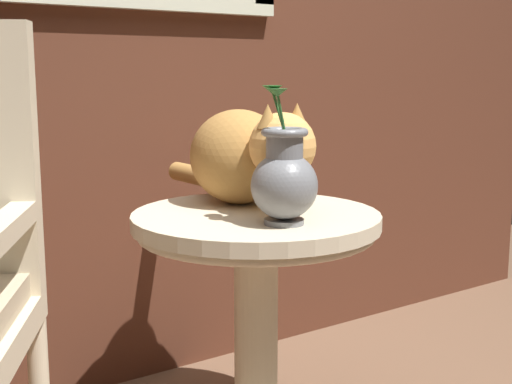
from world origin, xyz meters
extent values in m
cylinder|color=beige|center=(0.23, 0.18, 0.30)|extent=(0.11, 0.11, 0.53)
cylinder|color=beige|center=(0.23, 0.18, 0.58)|extent=(0.59, 0.59, 0.03)
torus|color=beige|center=(0.23, 0.18, 0.55)|extent=(0.57, 0.57, 0.02)
ellipsoid|color=#AD7A3D|center=(0.27, 0.30, 0.72)|extent=(0.25, 0.27, 0.24)
sphere|color=#E2A356|center=(0.27, 0.13, 0.76)|extent=(0.16, 0.16, 0.16)
cone|color=#AD7A3D|center=(0.23, 0.13, 0.83)|extent=(0.05, 0.05, 0.06)
cone|color=#AD7A3D|center=(0.32, 0.13, 0.83)|extent=(0.05, 0.05, 0.06)
cylinder|color=#AD7A3D|center=(0.26, 0.50, 0.65)|extent=(0.06, 0.24, 0.05)
cylinder|color=slate|center=(0.21, 0.04, 0.60)|extent=(0.09, 0.09, 0.01)
ellipsoid|color=slate|center=(0.21, 0.04, 0.68)|extent=(0.15, 0.15, 0.15)
cylinder|color=slate|center=(0.21, 0.04, 0.77)|extent=(0.08, 0.08, 0.06)
torus|color=slate|center=(0.21, 0.04, 0.80)|extent=(0.10, 0.10, 0.02)
cylinder|color=#2D662D|center=(0.20, 0.04, 0.84)|extent=(0.03, 0.01, 0.09)
cone|color=#2D662D|center=(0.19, 0.03, 0.88)|extent=(0.04, 0.04, 0.02)
cylinder|color=#2D662D|center=(0.20, 0.05, 0.85)|extent=(0.02, 0.03, 0.09)
cone|color=#2D662D|center=(0.19, 0.06, 0.89)|extent=(0.04, 0.04, 0.02)
camera|label=1|loc=(-0.70, -1.16, 0.93)|focal=49.15mm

